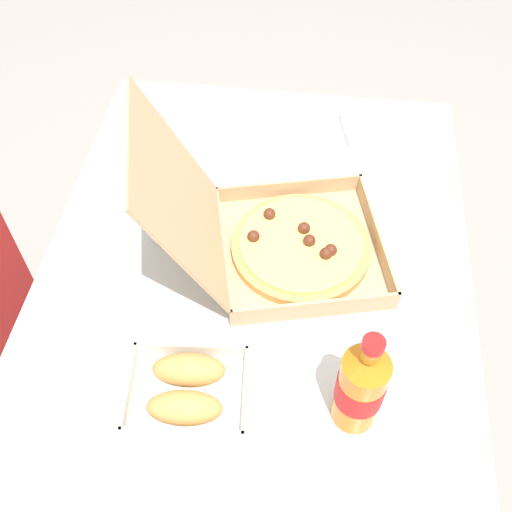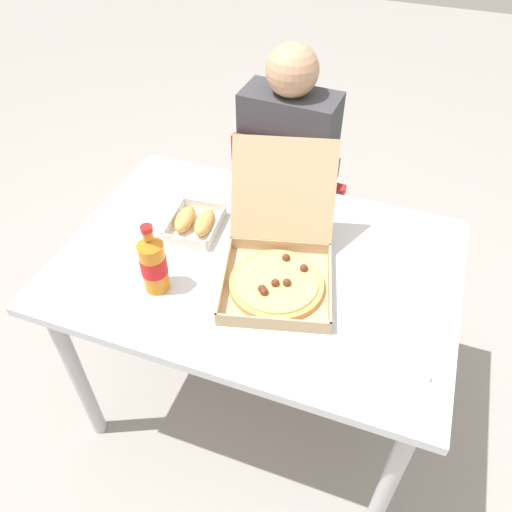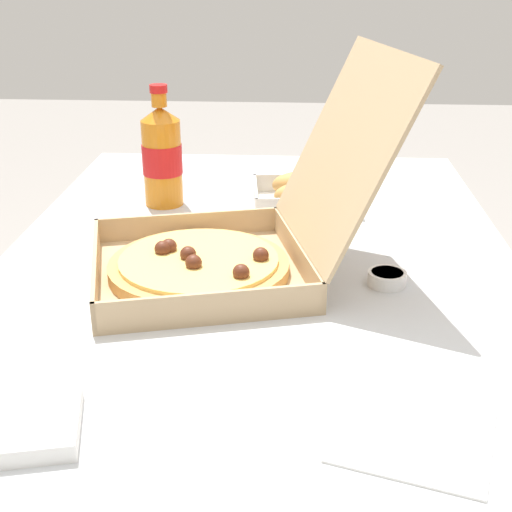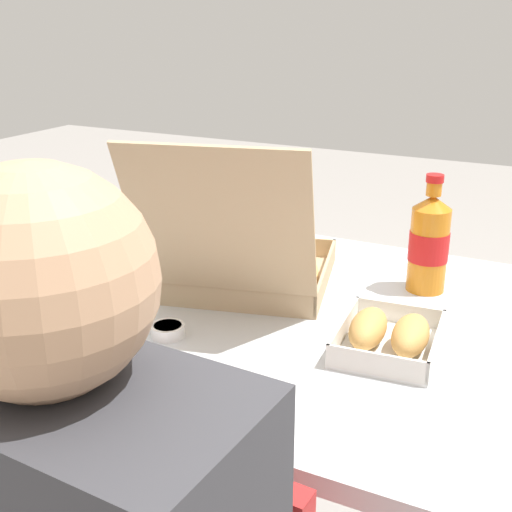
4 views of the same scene
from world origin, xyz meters
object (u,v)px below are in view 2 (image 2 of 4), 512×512
object	(u,v)px
bread_side_box	(195,222)
cola_bottle	(153,263)
napkin_pile	(405,359)
chair	(285,202)
paper_menu	(406,252)
pizza_box_open	(278,267)
dipping_sauce_cup	(307,226)
diner_person	(292,154)

from	to	relation	value
bread_side_box	cola_bottle	size ratio (longest dim) A/B	0.90
cola_bottle	napkin_pile	xyz separation A→B (m)	(0.69, -0.02, -0.08)
chair	paper_menu	bearing A→B (deg)	-41.24
cola_bottle	napkin_pile	world-z (taller)	cola_bottle
cola_bottle	napkin_pile	size ratio (longest dim) A/B	2.04
chair	bread_side_box	bearing A→B (deg)	-103.17
bread_side_box	napkin_pile	size ratio (longest dim) A/B	1.84
chair	pizza_box_open	bearing A→B (deg)	-75.23
chair	pizza_box_open	size ratio (longest dim) A/B	1.68
chair	dipping_sauce_cup	bearing A→B (deg)	-65.93
pizza_box_open	cola_bottle	bearing A→B (deg)	-154.60
napkin_pile	bread_side_box	bearing A→B (deg)	158.00
diner_person	napkin_pile	bearing A→B (deg)	-58.22
pizza_box_open	bread_side_box	world-z (taller)	pizza_box_open
chair	dipping_sauce_cup	distance (m)	0.57
cola_bottle	paper_menu	bearing A→B (deg)	30.74
pizza_box_open	paper_menu	xyz separation A→B (m)	(0.33, 0.24, -0.04)
diner_person	paper_menu	size ratio (longest dim) A/B	5.48
cola_bottle	paper_menu	world-z (taller)	cola_bottle
chair	diner_person	xyz separation A→B (m)	(0.00, 0.06, 0.21)
diner_person	bread_side_box	world-z (taller)	diner_person
diner_person	cola_bottle	size ratio (longest dim) A/B	5.14
cola_bottle	dipping_sauce_cup	xyz separation A→B (m)	(0.33, 0.38, -0.08)
chair	cola_bottle	distance (m)	0.92
cola_bottle	paper_menu	xyz separation A→B (m)	(0.64, 0.38, -0.09)
paper_menu	cola_bottle	bearing A→B (deg)	-131.94
chair	napkin_pile	xyz separation A→B (m)	(0.57, -0.85, 0.29)
cola_bottle	napkin_pile	distance (m)	0.70
napkin_pile	dipping_sauce_cup	xyz separation A→B (m)	(-0.36, 0.40, 0.00)
cola_bottle	bread_side_box	bearing A→B (deg)	91.15
cola_bottle	dipping_sauce_cup	world-z (taller)	cola_bottle
cola_bottle	pizza_box_open	bearing A→B (deg)	25.40
pizza_box_open	bread_side_box	distance (m)	0.34
dipping_sauce_cup	pizza_box_open	bearing A→B (deg)	-94.88
dipping_sauce_cup	paper_menu	bearing A→B (deg)	-0.17
chair	napkin_pile	bearing A→B (deg)	-56.35
pizza_box_open	dipping_sauce_cup	bearing A→B (deg)	85.12
bread_side_box	dipping_sauce_cup	size ratio (longest dim) A/B	3.62
diner_person	pizza_box_open	bearing A→B (deg)	-76.58
napkin_pile	dipping_sauce_cup	world-z (taller)	same
paper_menu	napkin_pile	distance (m)	0.40
chair	dipping_sauce_cup	xyz separation A→B (m)	(0.20, -0.45, 0.29)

